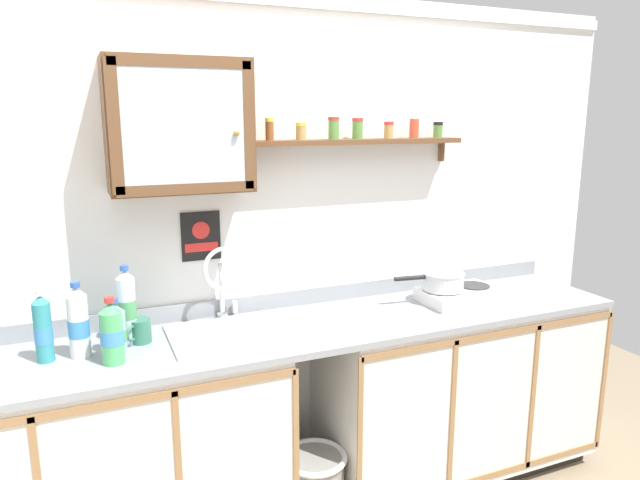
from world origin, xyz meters
The scene contains 17 objects.
back_wall centered at (0.00, 0.77, 1.21)m, with size 3.78×0.07×2.40m.
lower_cabinet_run centered at (-0.86, 0.46, 0.46)m, with size 1.44×0.58×0.91m.
lower_cabinet_run_right centered at (0.85, 0.46, 0.46)m, with size 1.46×0.58×0.91m.
countertop centered at (0.00, 0.46, 0.92)m, with size 3.14×0.60×0.03m, color gray.
backsplash centered at (0.00, 0.73, 0.98)m, with size 3.14×0.02×0.08m, color gray.
sink centered at (-0.33, 0.50, 0.92)m, with size 0.52×0.44×0.50m.
hot_plate_stove centered at (0.85, 0.47, 0.97)m, with size 0.40×0.26×0.07m.
saucepan centered at (0.75, 0.49, 1.05)m, with size 0.36×0.21×0.09m.
bottle_soda_green_0 centered at (-0.82, 0.37, 1.05)m, with size 0.09×0.09×0.26m.
bottle_water_blue_1 centered at (-0.80, 0.47, 1.03)m, with size 0.08×0.08×0.22m.
bottle_opaque_white_2 centered at (-0.93, 0.48, 1.07)m, with size 0.08×0.08×0.30m.
bottle_water_clear_3 centered at (-0.74, 0.55, 1.09)m, with size 0.08×0.08×0.33m.
bottle_detergent_teal_4 centered at (-1.05, 0.49, 1.06)m, with size 0.07×0.07×0.28m.
mug centered at (-0.70, 0.54, 0.99)m, with size 0.11×0.10×0.10m.
wall_cabinet centered at (-0.49, 0.61, 1.81)m, with size 0.58×0.28×0.54m.
spice_shelf centered at (0.37, 0.67, 1.75)m, with size 1.09×0.14×0.23m.
warning_sign centered at (-0.39, 0.74, 1.32)m, with size 0.18×0.01×0.22m.
Camera 1 is at (-0.90, -1.82, 1.85)m, focal length 32.44 mm.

